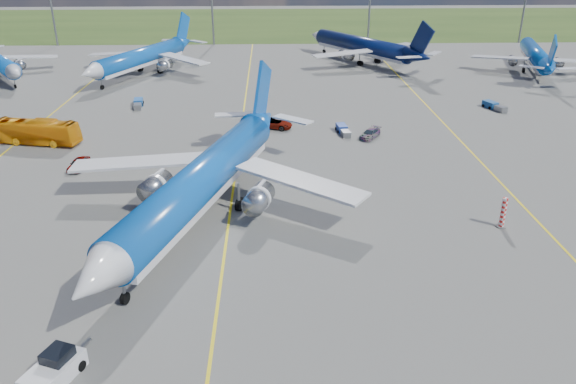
{
  "coord_description": "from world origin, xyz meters",
  "views": [
    {
      "loc": [
        4.08,
        -38.6,
        25.07
      ],
      "look_at": [
        5.68,
        7.89,
        4.0
      ],
      "focal_mm": 35.0,
      "sensor_mm": 36.0,
      "label": 1
    }
  ],
  "objects_px": {
    "bg_jet_nnw": "(143,75)",
    "service_car_b": "(274,123)",
    "bg_jet_n": "(361,62)",
    "bg_jet_nw": "(0,77)",
    "baggage_tug_c": "(138,103)",
    "baggage_tug_e": "(494,106)",
    "main_airliner": "(204,218)",
    "apron_bus": "(36,132)",
    "warning_post": "(503,213)",
    "bg_jet_ne": "(533,71)",
    "pushback_tug": "(55,369)",
    "service_car_a": "(79,164)",
    "baggage_tug_w": "(343,130)",
    "service_car_c": "(370,134)"
  },
  "relations": [
    {
      "from": "bg_jet_nnw",
      "to": "service_car_b",
      "type": "height_order",
      "value": "bg_jet_nnw"
    },
    {
      "from": "bg_jet_nnw",
      "to": "bg_jet_n",
      "type": "height_order",
      "value": "bg_jet_n"
    },
    {
      "from": "bg_jet_nw",
      "to": "baggage_tug_c",
      "type": "xyz_separation_m",
      "value": [
        31.79,
        -22.21,
        0.49
      ]
    },
    {
      "from": "bg_jet_nw",
      "to": "bg_jet_n",
      "type": "relative_size",
      "value": 0.85
    },
    {
      "from": "baggage_tug_c",
      "to": "baggage_tug_e",
      "type": "height_order",
      "value": "same"
    },
    {
      "from": "main_airliner",
      "to": "apron_bus",
      "type": "bearing_deg",
      "value": 154.66
    },
    {
      "from": "warning_post",
      "to": "bg_jet_n",
      "type": "xyz_separation_m",
      "value": [
        -1.48,
        77.87,
        -1.5
      ]
    },
    {
      "from": "warning_post",
      "to": "baggage_tug_e",
      "type": "bearing_deg",
      "value": 70.46
    },
    {
      "from": "bg_jet_ne",
      "to": "service_car_b",
      "type": "height_order",
      "value": "bg_jet_ne"
    },
    {
      "from": "bg_jet_nnw",
      "to": "warning_post",
      "type": "bearing_deg",
      "value": -31.93
    },
    {
      "from": "main_airliner",
      "to": "bg_jet_ne",
      "type": "bearing_deg",
      "value": 64.44
    },
    {
      "from": "pushback_tug",
      "to": "service_car_a",
      "type": "bearing_deg",
      "value": 126.21
    },
    {
      "from": "apron_bus",
      "to": "baggage_tug_w",
      "type": "bearing_deg",
      "value": -73.56
    },
    {
      "from": "pushback_tug",
      "to": "service_car_a",
      "type": "distance_m",
      "value": 36.44
    },
    {
      "from": "warning_post",
      "to": "baggage_tug_e",
      "type": "distance_m",
      "value": 42.42
    },
    {
      "from": "bg_jet_nw",
      "to": "apron_bus",
      "type": "xyz_separation_m",
      "value": [
        22.13,
        -40.11,
        1.64
      ]
    },
    {
      "from": "bg_jet_nw",
      "to": "bg_jet_ne",
      "type": "relative_size",
      "value": 0.96
    },
    {
      "from": "service_car_b",
      "to": "pushback_tug",
      "type": "bearing_deg",
      "value": -176.66
    },
    {
      "from": "bg_jet_ne",
      "to": "pushback_tug",
      "type": "bearing_deg",
      "value": 67.57
    },
    {
      "from": "service_car_c",
      "to": "pushback_tug",
      "type": "bearing_deg",
      "value": -86.29
    },
    {
      "from": "pushback_tug",
      "to": "bg_jet_nnw",
      "type": "bearing_deg",
      "value": 119.36
    },
    {
      "from": "service_car_a",
      "to": "baggage_tug_c",
      "type": "height_order",
      "value": "service_car_a"
    },
    {
      "from": "bg_jet_ne",
      "to": "service_car_b",
      "type": "relative_size",
      "value": 6.82
    },
    {
      "from": "bg_jet_ne",
      "to": "baggage_tug_c",
      "type": "distance_m",
      "value": 80.11
    },
    {
      "from": "bg_jet_ne",
      "to": "baggage_tug_e",
      "type": "xyz_separation_m",
      "value": [
        -18.76,
        -28.06,
        0.49
      ]
    },
    {
      "from": "apron_bus",
      "to": "service_car_c",
      "type": "height_order",
      "value": "apron_bus"
    },
    {
      "from": "bg_jet_ne",
      "to": "baggage_tug_e",
      "type": "height_order",
      "value": "bg_jet_ne"
    },
    {
      "from": "warning_post",
      "to": "bg_jet_nw",
      "type": "bearing_deg",
      "value": 138.82
    },
    {
      "from": "warning_post",
      "to": "bg_jet_ne",
      "type": "xyz_separation_m",
      "value": [
        32.95,
        68.02,
        -1.5
      ]
    },
    {
      "from": "bg_jet_nw",
      "to": "bg_jet_nnw",
      "type": "bearing_deg",
      "value": -33.7
    },
    {
      "from": "service_car_c",
      "to": "baggage_tug_c",
      "type": "height_order",
      "value": "service_car_c"
    },
    {
      "from": "pushback_tug",
      "to": "baggage_tug_e",
      "type": "distance_m",
      "value": 77.1
    },
    {
      "from": "bg_jet_n",
      "to": "service_car_c",
      "type": "xyz_separation_m",
      "value": [
        -6.63,
        -51.47,
        0.61
      ]
    },
    {
      "from": "bg_jet_nnw",
      "to": "bg_jet_ne",
      "type": "distance_m",
      "value": 80.15
    },
    {
      "from": "service_car_a",
      "to": "service_car_c",
      "type": "xyz_separation_m",
      "value": [
        36.54,
        10.19,
        -0.06
      ]
    },
    {
      "from": "apron_bus",
      "to": "service_car_c",
      "type": "bearing_deg",
      "value": -76.73
    },
    {
      "from": "service_car_a",
      "to": "baggage_tug_c",
      "type": "distance_m",
      "value": 27.31
    },
    {
      "from": "bg_jet_n",
      "to": "service_car_a",
      "type": "height_order",
      "value": "bg_jet_n"
    },
    {
      "from": "service_car_a",
      "to": "service_car_b",
      "type": "bearing_deg",
      "value": 41.88
    },
    {
      "from": "warning_post",
      "to": "bg_jet_nw",
      "type": "distance_m",
      "value": 99.8
    },
    {
      "from": "bg_jet_nw",
      "to": "pushback_tug",
      "type": "height_order",
      "value": "bg_jet_nw"
    },
    {
      "from": "baggage_tug_c",
      "to": "warning_post",
      "type": "bearing_deg",
      "value": -53.15
    },
    {
      "from": "bg_jet_ne",
      "to": "baggage_tug_c",
      "type": "bearing_deg",
      "value": 33.55
    },
    {
      "from": "service_car_c",
      "to": "baggage_tug_c",
      "type": "xyz_separation_m",
      "value": [
        -35.2,
        17.09,
        -0.12
      ]
    },
    {
      "from": "baggage_tug_w",
      "to": "baggage_tug_e",
      "type": "bearing_deg",
      "value": 16.62
    },
    {
      "from": "apron_bus",
      "to": "warning_post",
      "type": "bearing_deg",
      "value": -103.54
    },
    {
      "from": "bg_jet_nnw",
      "to": "service_car_a",
      "type": "bearing_deg",
      "value": -64.25
    },
    {
      "from": "pushback_tug",
      "to": "baggage_tug_w",
      "type": "height_order",
      "value": "pushback_tug"
    },
    {
      "from": "bg_jet_ne",
      "to": "baggage_tug_c",
      "type": "xyz_separation_m",
      "value": [
        -76.26,
        -24.53,
        0.49
      ]
    },
    {
      "from": "warning_post",
      "to": "service_car_a",
      "type": "distance_m",
      "value": 47.51
    }
  ]
}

